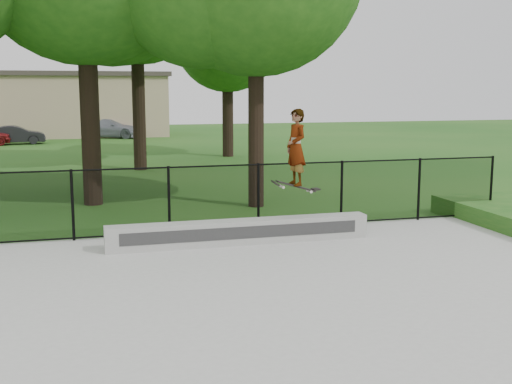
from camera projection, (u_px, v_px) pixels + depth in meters
The scene contains 8 objects.
ground at pixel (232, 338), 8.30m from camera, with size 100.00×100.00×0.00m, color #1E5518.
concrete_slab at pixel (232, 336), 8.30m from camera, with size 14.00×12.00×0.06m, color #A7A7A2.
grind_ledge at pixel (240, 232), 13.06m from camera, with size 5.42×0.40×0.49m, color #ABACA6.
car_b at pixel (16, 135), 37.10m from camera, with size 1.14×2.95×1.07m, color black.
car_c at pixel (110, 128), 41.88m from camera, with size 1.79×4.05×1.28m, color gray.
skater_airborne at pixel (296, 149), 13.09m from camera, with size 0.82×0.63×1.76m.
chainlink_fence at pixel (169, 201), 13.79m from camera, with size 16.06×0.06×1.50m.
distant_building at pixel (75, 104), 43.59m from camera, with size 12.40×6.40×4.30m.
Camera 1 is at (-1.80, -7.69, 3.19)m, focal length 45.00 mm.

